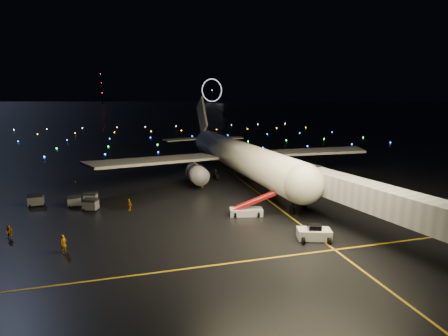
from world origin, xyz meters
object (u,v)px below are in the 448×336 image
Objects in this scene: airliner at (232,137)px; baggage_cart_2 at (91,198)px; crew_b at (9,232)px; baggage_cart_3 at (36,200)px; belt_loader at (246,204)px; pushback_tug at (314,232)px; crew_c at (129,205)px; baggage_cart_0 at (91,205)px; baggage_cart_1 at (74,201)px; crew_a at (64,244)px.

airliner reaches higher than baggage_cart_2.
baggage_cart_3 is at bearing 105.35° from crew_b.
baggage_cart_2 is at bearing 162.61° from belt_loader.
baggage_cart_2 is (-26.39, -11.63, -7.29)m from airliner.
pushback_tug is 26.36m from crew_c.
baggage_cart_2 is at bearing -159.99° from airliner.
crew_c is (13.51, 7.08, 0.03)m from crew_b.
baggage_cart_3 is (-29.33, 12.38, -0.72)m from belt_loader.
airliner is 28.29× the size of baggage_cart_0.
baggage_cart_1 is 5.93m from baggage_cart_3.
airliner is 40.94m from crew_a.
pushback_tug is 2.05× the size of baggage_cart_2.
crew_a is at bearing -79.09° from baggage_cart_2.
pushback_tug reaches higher than crew_b.
baggage_cart_2 is 0.88× the size of baggage_cart_3.
belt_loader is at bearing 133.64° from pushback_tug.
baggage_cart_2 is at bearing 116.54° from baggage_cart_0.
baggage_cart_3 is (-5.67, 1.73, 0.08)m from baggage_cart_1.
baggage_cart_1 reaches higher than baggage_cart_2.
belt_loader is at bearing 0.65° from baggage_cart_0.
crew_c is at bearing 158.89° from pushback_tug.
crew_a is (-27.37, 3.95, 0.07)m from pushback_tug.
pushback_tug is 35.36m from crew_b.
baggage_cart_3 is (-0.13, 12.98, 0.07)m from crew_b.
crew_c reaches higher than crew_b.
crew_b is 0.78× the size of baggage_cart_3.
crew_b is at bearing -167.17° from belt_loader.
crew_a is (-27.38, -29.60, -7.10)m from airliner.
baggage_cart_0 is at bearing -70.67° from baggage_cart_2.
crew_b is 15.25m from crew_c.
crew_c is 5.62m from baggage_cart_0.
belt_loader is 3.17× the size of baggage_cart_3.
baggage_cart_3 is at bearing -155.39° from crew_c.
crew_a is at bearing -170.67° from pushback_tug.
crew_a is 1.14× the size of crew_c.
baggage_cart_0 is at bearing 37.40° from crew_a.
baggage_cart_0 is at bearing -33.07° from baggage_cart_3.
belt_loader reaches higher than baggage_cart_2.
crew_a is 1.19× the size of crew_b.
pushback_tug reaches higher than baggage_cart_3.
crew_b is (-34.10, -24.17, -7.25)m from airliner.
crew_a is 16.71m from baggage_cart_1.
crew_a is 17.99m from baggage_cart_2.
pushback_tug is 31.59m from baggage_cart_0.
baggage_cart_0 is at bearing 61.39° from crew_b.
crew_b reaches higher than baggage_cart_2.
baggage_cart_1 is at bearing 167.44° from belt_loader.
crew_c is 8.99m from baggage_cart_1.
crew_a is at bearing -91.68° from baggage_cart_1.
baggage_cart_3 is (-8.21, 4.43, 0.03)m from baggage_cart_0.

